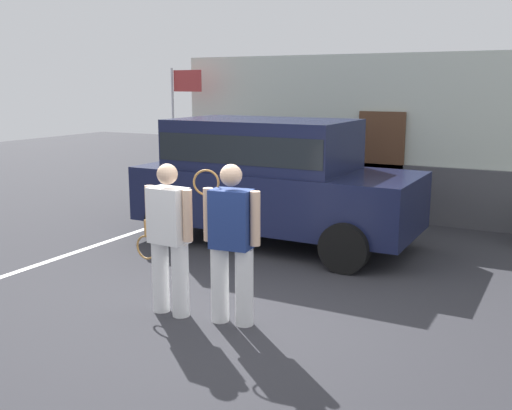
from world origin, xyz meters
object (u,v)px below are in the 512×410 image
Objects in this scene: tennis_player_man at (169,238)px; flag_pole at (180,110)px; parked_suv at (270,175)px; tennis_player_woman at (231,242)px.

flag_pole is (-3.63, 5.44, 1.15)m from tennis_player_man.
parked_suv reaches higher than tennis_player_woman.
flag_pole is (-3.24, 2.08, 0.91)m from parked_suv.
flag_pole is at bearing -52.94° from tennis_player_man.
tennis_player_man is 0.98× the size of tennis_player_woman.
tennis_player_man is at bearing 0.38° from tennis_player_woman.
flag_pole reaches higher than parked_suv.
tennis_player_woman is 7.02m from flag_pole.
parked_suv is at bearing -80.01° from tennis_player_man.
parked_suv is 3.96m from flag_pole.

